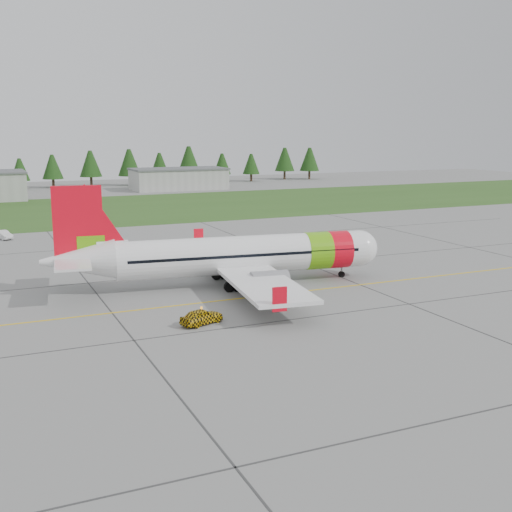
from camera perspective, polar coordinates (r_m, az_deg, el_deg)
name	(u,v)px	position (r m, az deg, el deg)	size (l,w,h in m)	color
ground	(311,317)	(54.03, 4.95, -5.43)	(320.00, 320.00, 0.00)	gray
aircraft	(236,256)	(64.36, -1.79, 0.04)	(34.20, 31.76, 10.38)	white
follow_me_car	(201,302)	(51.60, -4.88, -4.08)	(1.49, 1.26, 3.71)	yellow
service_van	(2,226)	(98.59, -21.62, 2.51)	(1.34, 1.27, 3.86)	silver
grass_strip	(112,209)	(130.64, -12.70, 4.10)	(320.00, 50.00, 0.03)	#30561E
taxi_guideline	(271,295)	(60.89, 1.31, -3.47)	(120.00, 0.25, 0.02)	gold
hangar_east	(179,179)	(171.28, -6.89, 6.77)	(24.00, 12.00, 5.20)	#A8A8A3
treeline	(70,169)	(185.28, -16.24, 7.48)	(160.00, 8.00, 10.00)	#1C3F14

